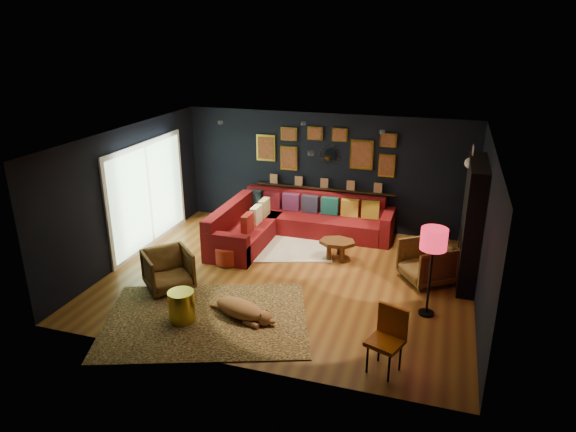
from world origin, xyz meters
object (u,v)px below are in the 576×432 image
(dog, at_px, (240,306))
(gold_stool, at_px, (182,307))
(armchair_right, at_px, (427,260))
(pouf, at_px, (228,254))
(armchair_left, at_px, (168,268))
(coffee_table, at_px, (337,244))
(sectional, at_px, (287,224))
(orange_chair, at_px, (388,334))
(floor_lamp, at_px, (434,243))

(dog, bearing_deg, gold_stool, -138.96)
(armchair_right, relative_size, gold_stool, 1.62)
(pouf, distance_m, armchair_left, 1.39)
(gold_stool, bearing_deg, coffee_table, 58.69)
(armchair_left, bearing_deg, sectional, 19.23)
(coffee_table, bearing_deg, orange_chair, -66.75)
(sectional, bearing_deg, floor_lamp, -37.47)
(armchair_right, height_order, dog, armchair_right)
(floor_lamp, distance_m, dog, 3.16)
(armchair_right, relative_size, floor_lamp, 0.56)
(pouf, relative_size, floor_lamp, 0.34)
(coffee_table, relative_size, armchair_right, 0.93)
(floor_lamp, bearing_deg, armchair_right, 94.06)
(sectional, xyz_separation_m, orange_chair, (2.67, -3.99, 0.21))
(pouf, relative_size, dog, 0.41)
(dog, bearing_deg, orange_chair, 2.52)
(gold_stool, bearing_deg, armchair_left, 129.68)
(sectional, bearing_deg, dog, -84.99)
(armchair_left, bearing_deg, armchair_right, -25.90)
(coffee_table, relative_size, gold_stool, 1.50)
(armchair_left, distance_m, armchair_right, 4.60)
(sectional, xyz_separation_m, dog, (0.30, -3.38, -0.11))
(floor_lamp, bearing_deg, sectional, 142.53)
(pouf, height_order, gold_stool, gold_stool)
(gold_stool, relative_size, orange_chair, 0.57)
(floor_lamp, xyz_separation_m, dog, (-2.82, -0.99, -1.03))
(gold_stool, relative_size, floor_lamp, 0.35)
(coffee_table, bearing_deg, gold_stool, -121.31)
(dog, bearing_deg, floor_lamp, 36.25)
(coffee_table, bearing_deg, floor_lamp, -41.65)
(floor_lamp, height_order, dog, floor_lamp)
(armchair_left, distance_m, gold_stool, 1.17)
(sectional, height_order, coffee_table, sectional)
(floor_lamp, bearing_deg, dog, -160.61)
(pouf, bearing_deg, coffee_table, 23.14)
(sectional, height_order, armchair_right, sectional)
(armchair_left, height_order, floor_lamp, floor_lamp)
(armchair_left, height_order, dog, armchair_left)
(orange_chair, distance_m, dog, 2.48)
(coffee_table, relative_size, orange_chair, 0.85)
(armchair_left, xyz_separation_m, floor_lamp, (4.38, 0.47, 0.85))
(armchair_right, height_order, floor_lamp, floor_lamp)
(armchair_right, relative_size, orange_chair, 0.92)
(sectional, relative_size, floor_lamp, 2.30)
(pouf, distance_m, gold_stool, 2.15)
(coffee_table, height_order, gold_stool, gold_stool)
(armchair_left, bearing_deg, coffee_table, -7.59)
(pouf, height_order, orange_chair, orange_chair)
(dog, bearing_deg, pouf, 135.87)
(coffee_table, distance_m, pouf, 2.15)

